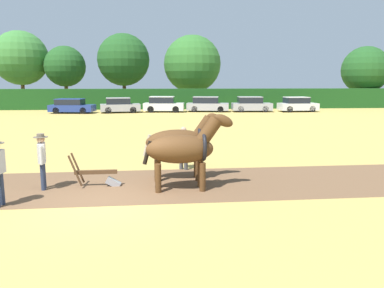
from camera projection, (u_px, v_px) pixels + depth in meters
ground_plane at (106, 202)px, 9.99m from camera, size 240.00×240.00×0.00m
plowed_furrow_strip at (0, 189)px, 11.23m from camera, size 35.94×4.84×0.01m
hedgerow at (149, 99)px, 42.34m from camera, size 75.80×1.38×2.27m
tree_far_left at (21, 58)px, 45.11m from camera, size 6.49×6.49×9.11m
tree_left at (65, 66)px, 44.84m from camera, size 4.85×4.85×7.29m
tree_center_left at (123, 60)px, 45.84m from camera, size 6.36×6.36×8.88m
tree_center at (192, 64)px, 46.83m from camera, size 7.14×7.14×8.80m
tree_center_right at (365, 70)px, 46.26m from camera, size 5.74×5.74×7.37m
draft_horse_lead_left at (184, 148)px, 10.99m from camera, size 2.73×0.94×2.32m
draft_horse_lead_right at (181, 142)px, 12.17m from camera, size 2.72×0.92×2.25m
plow at (100, 176)px, 11.48m from camera, size 1.54×0.47×1.13m
farmer_at_plow at (42, 157)px, 11.05m from camera, size 0.42×0.64×1.68m
farmer_beside_team at (183, 145)px, 13.54m from camera, size 0.53×0.44×1.57m
parked_car_far_left at (72, 106)px, 37.00m from camera, size 4.46×2.29×1.43m
parked_car_left at (120, 105)px, 37.52m from camera, size 4.13×2.36×1.51m
parked_car_center_left at (163, 105)px, 38.33m from camera, size 4.24×2.25×1.59m
parked_car_center at (207, 105)px, 38.71m from camera, size 4.52×2.42×1.56m
parked_car_center_right at (251, 105)px, 38.63m from camera, size 4.13×1.92×1.56m
parked_car_right at (297, 105)px, 38.71m from camera, size 3.98×2.04×1.53m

